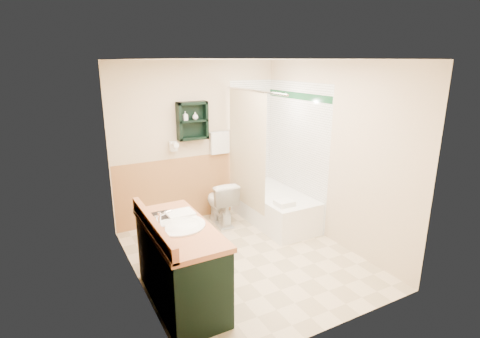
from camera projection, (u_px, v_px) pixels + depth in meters
name	position (u px, v px, depth m)	size (l,w,h in m)	color
floor	(245.00, 258.00, 4.70)	(3.00, 3.00, 0.00)	beige
back_wall	(197.00, 142.00, 5.65)	(2.60, 0.04, 2.40)	#F7E4C2
left_wall	(132.00, 183.00, 3.77)	(0.04, 3.00, 2.40)	#F7E4C2
right_wall	(332.00, 153.00, 4.97)	(0.04, 3.00, 2.40)	#F7E4C2
ceiling	(246.00, 58.00, 4.03)	(2.60, 3.00, 0.04)	white
wainscot_left	(140.00, 245.00, 3.98)	(2.98, 2.98, 1.00)	tan
wainscot_back	(199.00, 187.00, 5.82)	(2.58, 2.58, 1.00)	tan
mirror_frame	(149.00, 167.00, 3.24)	(1.30, 1.30, 1.00)	brown
mirror_glass	(150.00, 167.00, 3.24)	(1.20, 1.20, 0.90)	white
tile_right	(295.00, 153.00, 5.63)	(1.50, 1.50, 2.10)	white
tile_back	(256.00, 146.00, 6.13)	(0.95, 0.95, 2.10)	white
tile_accent	(297.00, 96.00, 5.39)	(1.50, 1.50, 0.10)	#134524
wall_shelf	(192.00, 121.00, 5.41)	(0.45, 0.15, 0.55)	black
hair_dryer	(173.00, 146.00, 5.40)	(0.10, 0.24, 0.18)	white
towel_bar	(219.00, 131.00, 5.71)	(0.40, 0.06, 0.40)	white
curtain_rod	(253.00, 91.00, 5.02)	(0.03, 0.03, 1.60)	silver
shower_curtain	(246.00, 150.00, 5.41)	(1.05, 1.05, 1.70)	beige
vanity	(181.00, 264.00, 3.76)	(0.59, 1.32, 0.84)	black
bathtub	(273.00, 207.00, 5.72)	(0.71, 1.50, 0.47)	white
toilet	(220.00, 202.00, 5.64)	(0.38, 0.68, 0.66)	white
counter_towel	(180.00, 214.00, 3.88)	(0.28, 0.22, 0.04)	white
vanity_book	(153.00, 208.00, 3.78)	(0.18, 0.02, 0.24)	black
tub_towel	(284.00, 203.00, 5.14)	(0.25, 0.20, 0.07)	white
soap_bottle_a	(185.00, 118.00, 5.35)	(0.06, 0.13, 0.06)	white
soap_bottle_b	(195.00, 117.00, 5.41)	(0.08, 0.11, 0.08)	white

